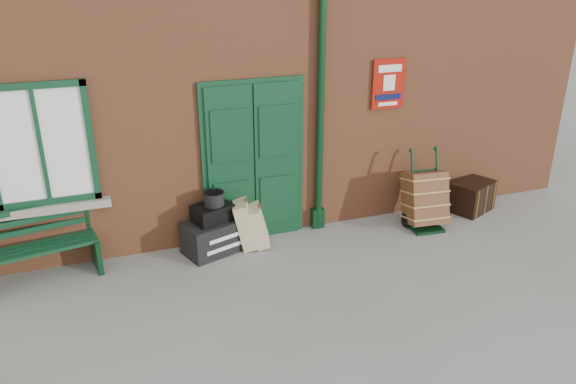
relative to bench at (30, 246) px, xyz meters
name	(u,v)px	position (x,y,z in m)	size (l,w,h in m)	color
ground	(313,284)	(3.20, -1.25, -0.48)	(80.00, 80.00, 0.00)	gray
station_building	(234,60)	(3.20, 2.25, 1.69)	(10.30, 4.30, 4.36)	#9A5431
bench	(30,246)	(0.00, 0.00, 0.00)	(1.59, 0.73, 0.95)	#0F371E
houdini_trunk	(217,235)	(2.30, 0.00, -0.25)	(0.90, 0.50, 0.45)	black
strongbox	(212,213)	(2.25, 0.00, 0.09)	(0.50, 0.36, 0.23)	black
hatbox	(214,198)	(2.28, 0.00, 0.29)	(0.27, 0.27, 0.18)	black
suitcase_back	(245,223)	(2.69, 0.00, -0.14)	(0.19, 0.47, 0.65)	tan
suitcase_front	(258,225)	(2.87, -0.03, -0.18)	(0.17, 0.42, 0.56)	tan
porter_trolley	(425,199)	(5.33, -0.30, -0.03)	(0.61, 0.65, 1.14)	black
dark_trunk	(473,196)	(6.37, -0.08, -0.24)	(0.66, 0.43, 0.48)	black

